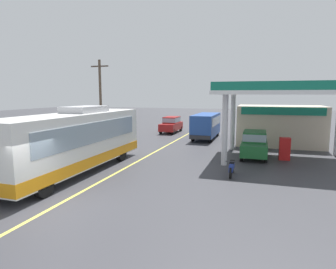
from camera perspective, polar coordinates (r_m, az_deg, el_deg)
name	(u,v)px	position (r m, az deg, el deg)	size (l,w,h in m)	color
ground	(183,136)	(30.13, 3.07, -0.39)	(120.00, 120.00, 0.00)	#38383D
lane_divider_stripe	(169,144)	(25.39, 0.21, -1.94)	(0.16, 50.00, 0.01)	#D8CC4C
coach_bus_main	(76,142)	(16.84, -17.83, -1.47)	(2.60, 11.04, 3.69)	white
gas_station_roadside	(282,116)	(24.74, 21.65, 3.36)	(9.10, 11.95, 5.10)	#147259
car_at_pump	(254,143)	(20.98, 16.77, -1.58)	(1.70, 4.20, 1.82)	#1E602D
minibus_opposing_lane	(206,124)	(28.74, 7.56, 2.11)	(2.04, 6.13, 2.44)	#264C9E
motorcycle_parked_forecourt	(232,167)	(16.02, 12.54, -6.41)	(0.55, 1.80, 0.92)	black
pedestrian_near_pump	(255,145)	(20.50, 16.82, -2.03)	(0.55, 0.22, 1.66)	#33333F
car_trailing_behind_bus	(171,124)	(33.12, 0.66, 2.14)	(1.70, 4.20, 1.82)	maroon
utility_pole_roadside	(101,99)	(28.25, -13.25, 6.95)	(1.80, 0.24, 7.59)	brown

